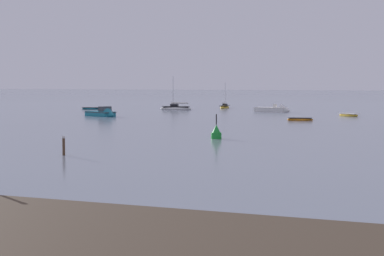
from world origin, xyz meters
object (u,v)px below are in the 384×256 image
motorboat_moored_2 (104,114)px  mooring_post_near (64,146)px  rowboat_moored_1 (300,119)px  rowboat_moored_2 (349,115)px  channel_buoy (216,133)px  motorboat_moored_1 (276,110)px  rowboat_moored_6 (91,109)px  sailboat_moored_2 (225,107)px  sailboat_moored_1 (176,108)px

motorboat_moored_2 → mooring_post_near: bearing=-39.7°
rowboat_moored_1 → rowboat_moored_2: size_ratio=0.98×
motorboat_moored_2 → channel_buoy: size_ratio=2.60×
motorboat_moored_2 → motorboat_moored_1: bearing=72.8°
rowboat_moored_2 → motorboat_moored_2: 35.50m
rowboat_moored_2 → rowboat_moored_6: size_ratio=0.98×
rowboat_moored_1 → motorboat_moored_2: bearing=167.9°
motorboat_moored_1 → channel_buoy: bearing=-75.5°
motorboat_moored_1 → sailboat_moored_2: sailboat_moored_2 is taller
motorboat_moored_1 → channel_buoy: size_ratio=2.74×
rowboat_moored_2 → motorboat_moored_1: bearing=-176.4°
rowboat_moored_1 → mooring_post_near: (-7.69, -43.91, 0.47)m
rowboat_moored_6 → mooring_post_near: size_ratio=2.60×
mooring_post_near → rowboat_moored_6: bearing=118.2°
rowboat_moored_2 → motorboat_moored_1: motorboat_moored_1 is taller
mooring_post_near → sailboat_moored_1: bearing=105.7°
rowboat_moored_2 → mooring_post_near: mooring_post_near is taller
motorboat_moored_2 → mooring_post_near: motorboat_moored_2 is taller
rowboat_moored_6 → motorboat_moored_2: bearing=110.0°
motorboat_moored_1 → sailboat_moored_2: 17.59m
rowboat_moored_1 → motorboat_moored_1: 23.51m
rowboat_moored_1 → rowboat_moored_2: bearing=57.5°
rowboat_moored_1 → rowboat_moored_6: 46.72m
rowboat_moored_1 → mooring_post_near: mooring_post_near is taller
rowboat_moored_6 → channel_buoy: bearing=115.4°
sailboat_moored_2 → mooring_post_near: (13.13, -78.17, 0.39)m
rowboat_moored_1 → sailboat_moored_2: sailboat_moored_2 is taller
sailboat_moored_1 → channel_buoy: bearing=103.6°
rowboat_moored_6 → channel_buoy: 63.24m
motorboat_moored_1 → rowboat_moored_6: bearing=-169.4°
rowboat_moored_1 → motorboat_moored_2: motorboat_moored_2 is taller
motorboat_moored_2 → rowboat_moored_6: (-13.74, 20.50, -0.18)m
rowboat_moored_1 → motorboat_moored_2: 28.33m
rowboat_moored_1 → sailboat_moored_2: 40.09m
motorboat_moored_1 → mooring_post_near: bearing=-82.0°
rowboat_moored_6 → mooring_post_near: 72.86m
rowboat_moored_1 → channel_buoy: (-2.01, -28.62, 0.32)m
rowboat_moored_1 → sailboat_moored_1: (-26.86, 24.13, 0.13)m
mooring_post_near → rowboat_moored_1: bearing=80.1°
motorboat_moored_1 → rowboat_moored_6: (-33.93, -1.74, -0.14)m
rowboat_moored_6 → mooring_post_near: mooring_post_near is taller
rowboat_moored_1 → sailboat_moored_1: 36.11m
sailboat_moored_1 → motorboat_moored_1: 18.84m
rowboat_moored_2 → rowboat_moored_1: bearing=-70.8°
rowboat_moored_2 → motorboat_moored_2: size_ratio=0.59×
mooring_post_near → motorboat_moored_1: bearing=90.4°
motorboat_moored_1 → mooring_post_near: motorboat_moored_1 is taller
sailboat_moored_1 → channel_buoy: (24.85, -52.74, 0.19)m
rowboat_moored_6 → channel_buoy: size_ratio=1.58×
rowboat_moored_2 → channel_buoy: channel_buoy is taller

